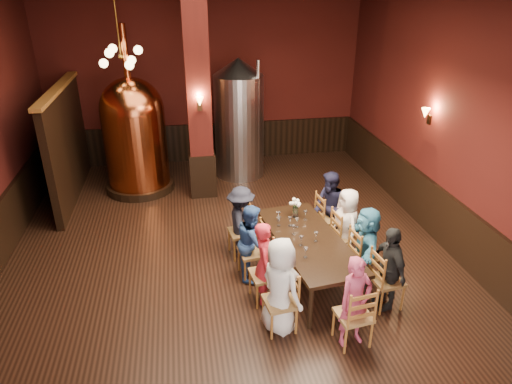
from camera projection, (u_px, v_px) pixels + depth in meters
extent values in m
plane|color=black|center=(231.00, 257.00, 8.16)|extent=(10.00, 10.00, 0.00)
cube|color=#45120E|center=(205.00, 76.00, 11.65)|extent=(8.00, 0.02, 4.50)
cube|color=#45120E|center=(460.00, 125.00, 7.82)|extent=(0.02, 10.00, 4.50)
cube|color=black|center=(440.00, 215.00, 8.56)|extent=(0.08, 9.90, 1.00)
cube|color=black|center=(208.00, 142.00, 12.37)|extent=(7.90, 0.08, 1.00)
cube|color=#45120E|center=(198.00, 97.00, 9.65)|extent=(0.58, 0.58, 4.50)
cube|color=black|center=(67.00, 145.00, 10.00)|extent=(0.22, 3.50, 2.40)
cube|color=black|center=(309.00, 240.00, 7.32)|extent=(1.30, 2.51, 0.06)
cylinder|color=black|center=(311.00, 309.00, 6.38)|extent=(0.07, 0.07, 0.69)
cylinder|color=black|center=(366.00, 297.00, 6.62)|extent=(0.07, 0.07, 0.69)
cylinder|color=black|center=(261.00, 230.00, 8.35)|extent=(0.07, 0.07, 0.69)
cylinder|color=black|center=(305.00, 223.00, 8.59)|extent=(0.07, 0.07, 0.69)
imported|color=silver|center=(280.00, 286.00, 6.23)|extent=(0.75, 0.84, 1.45)
imported|color=red|center=(265.00, 263.00, 6.83)|extent=(0.42, 0.55, 1.34)
imported|color=navy|center=(252.00, 242.00, 7.41)|extent=(0.42, 0.68, 1.30)
imported|color=black|center=(241.00, 222.00, 7.99)|extent=(0.50, 0.86, 1.32)
imported|color=black|center=(389.00, 268.00, 6.71)|extent=(0.40, 0.82, 1.35)
imported|color=teal|center=(366.00, 245.00, 7.29)|extent=(0.59, 1.28, 1.33)
imported|color=silver|center=(347.00, 225.00, 7.86)|extent=(0.49, 0.70, 1.35)
imported|color=black|center=(330.00, 208.00, 8.43)|extent=(0.52, 0.74, 1.37)
imported|color=#AA3859|center=(355.00, 302.00, 6.01)|extent=(0.55, 0.43, 1.34)
cylinder|color=black|center=(141.00, 185.00, 10.79)|extent=(1.57, 1.57, 0.17)
cylinder|color=#B45229|center=(136.00, 147.00, 10.38)|extent=(1.56, 1.56, 1.74)
sphere|color=#B45229|center=(132.00, 109.00, 10.01)|extent=(1.39, 1.39, 1.39)
cylinder|color=#B45229|center=(125.00, 52.00, 9.49)|extent=(0.14, 0.14, 1.13)
cylinder|color=#B2B2B7|center=(239.00, 127.00, 11.10)|extent=(1.41, 1.41, 2.49)
cone|color=#B2B2B7|center=(238.00, 66.00, 10.49)|extent=(1.19, 1.19, 0.40)
cylinder|color=#B2B2B7|center=(258.00, 121.00, 10.70)|extent=(0.08, 0.08, 2.78)
cylinder|color=white|center=(295.00, 212.00, 7.94)|extent=(0.10, 0.10, 0.18)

